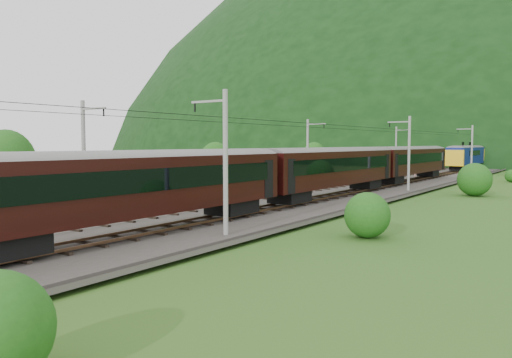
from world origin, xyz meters
The scene contains 14 objects.
ground centered at (0.00, 0.00, 0.00)m, with size 600.00×600.00×0.00m, color #29591C.
railbed centered at (0.00, 10.00, 0.15)m, with size 14.00×220.00×0.30m, color #38332D.
track_left centered at (-2.40, 10.00, 0.37)m, with size 2.40×220.00×0.27m.
track_right centered at (2.40, 10.00, 0.37)m, with size 2.40×220.00×0.27m.
catenary_left centered at (-6.12, 32.00, 4.50)m, with size 2.54×192.28×8.00m.
catenary_right centered at (6.12, 32.00, 4.50)m, with size 2.54×192.28×8.00m.
overhead_wires centered at (0.00, 10.00, 7.10)m, with size 4.83×198.00×0.03m.
mountain_ridge centered at (-120.00, 300.00, 0.00)m, with size 336.00×280.00×132.00m, color black.
train centered at (2.40, 21.45, 3.66)m, with size 3.11×125.50×5.42m.
hazard_post_near centered at (-0.25, 55.61, 0.95)m, with size 0.14×0.14×1.30m, color red.
hazard_post_far centered at (0.27, 65.91, 0.96)m, with size 0.14×0.14×1.32m, color red.
signal centered at (-4.09, 44.39, 1.55)m, with size 0.24×0.24×2.14m.
vegetation_left centered at (-13.30, 13.84, 2.41)m, with size 11.09×147.45×6.47m.
vegetation_right centered at (12.75, 9.49, 1.28)m, with size 3.69×96.06×3.05m.
Camera 1 is at (23.11, -21.57, 5.35)m, focal length 35.00 mm.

